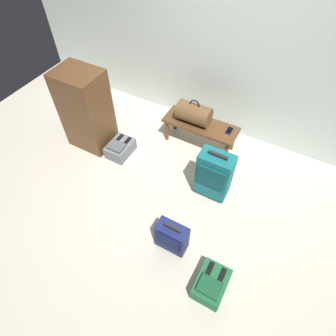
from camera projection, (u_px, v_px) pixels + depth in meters
ground_plane at (166, 201)px, 3.41m from camera, size 6.60×6.60×0.00m
back_wall at (233, 30)px, 3.23m from camera, size 6.00×0.10×2.80m
bench at (200, 127)px, 3.78m from camera, size 1.00×0.36×0.37m
duffel_bag_brown at (194, 113)px, 3.67m from camera, size 0.44×0.26×0.34m
cell_phone at (229, 131)px, 3.64m from camera, size 0.07×0.14×0.01m
suitcase_upright_teal at (214, 174)px, 3.21m from camera, size 0.39×0.25×0.70m
suitcase_small_navy at (172, 237)px, 2.85m from camera, size 0.32×0.18×0.46m
backpack_green at (211, 284)px, 2.70m from camera, size 0.28×0.38×0.21m
backpack_grey at (120, 148)px, 3.84m from camera, size 0.28×0.38×0.21m
side_cabinet at (86, 110)px, 3.64m from camera, size 0.56×0.44×1.10m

